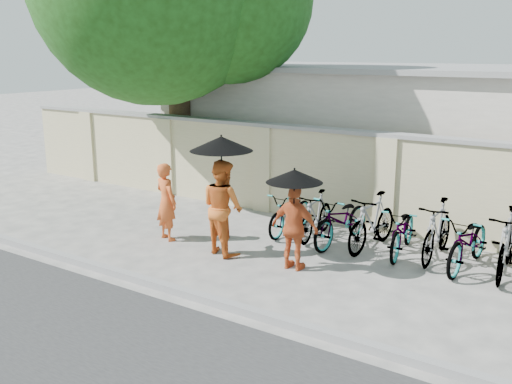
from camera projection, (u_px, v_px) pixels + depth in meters
The scene contains 17 objects.
ground at pixel (219, 257), 10.56m from camera, with size 80.00×80.00×0.00m, color #A9A49B.
kerb at pixel (156, 284), 9.17m from camera, with size 40.00×0.16×0.12m, color gray.
compound_wall at pixel (344, 179), 12.39m from camera, with size 20.00×0.30×2.00m, color beige.
building_behind at pixel (442, 134), 14.79m from camera, with size 14.00×6.00×3.20m, color beige.
monk_left at pixel (166, 202), 11.35m from camera, with size 0.57×0.38×1.57m, color #CF5322.
monk_center at pixel (223, 207), 10.55m from camera, with size 0.87×0.68×1.79m, color #CF6121.
parasol_center at pixel (221, 144), 10.17m from camera, with size 1.14×1.14×1.22m.
monk_right at pixel (295, 228), 9.79m from camera, with size 0.88×0.37×1.50m, color #C15325.
parasol_right at pixel (294, 176), 9.49m from camera, with size 0.96×0.96×0.94m.
bike_0 at pixel (291, 212), 11.84m from camera, with size 0.59×1.68×0.89m, color #9FA0AA.
bike_1 at pixel (316, 215), 11.49m from camera, with size 0.45×1.60×0.96m, color #9FA0AA.
bike_2 at pixel (342, 220), 11.12m from camera, with size 0.66×1.90×1.00m, color #9FA0AA.
bike_3 at pixel (372, 222), 10.84m from camera, with size 0.51×1.80×1.08m, color #9FA0AA.
bike_4 at pixel (403, 230), 10.58m from camera, with size 0.62×1.77×0.93m, color #9FA0AA.
bike_5 at pixel (437, 231), 10.31m from camera, with size 0.51×1.82×1.09m, color #9FA0AA.
bike_6 at pixel (469, 242), 9.86m from camera, with size 0.66×1.89×0.99m, color #9FA0AA.
bike_7 at pixel (507, 243), 9.56m from camera, with size 0.54×1.90×1.14m, color #9FA0AA.
Camera 1 is at (6.03, -7.95, 3.72)m, focal length 40.00 mm.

